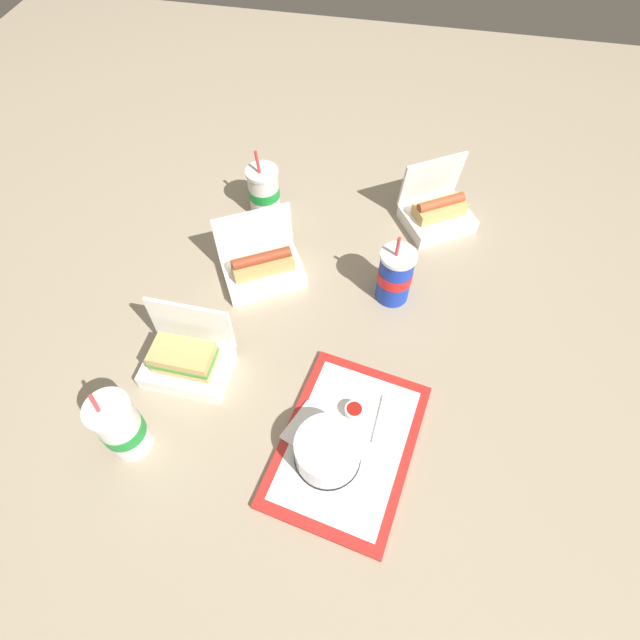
# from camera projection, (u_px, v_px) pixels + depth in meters

# --- Properties ---
(ground_plane) EXTENTS (3.20, 3.20, 0.00)m
(ground_plane) POSITION_uv_depth(u_px,v_px,m) (306.00, 338.00, 1.18)
(ground_plane) COLOR gray
(food_tray) EXTENTS (0.41, 0.32, 0.01)m
(food_tray) POSITION_uv_depth(u_px,v_px,m) (347.00, 444.00, 1.02)
(food_tray) COLOR red
(food_tray) RESTS_ON ground_plane
(cake_container) EXTENTS (0.13, 0.13, 0.07)m
(cake_container) POSITION_uv_depth(u_px,v_px,m) (328.00, 451.00, 0.97)
(cake_container) COLOR black
(cake_container) RESTS_ON food_tray
(ketchup_cup) EXTENTS (0.04, 0.04, 0.02)m
(ketchup_cup) POSITION_uv_depth(u_px,v_px,m) (354.00, 411.00, 1.04)
(ketchup_cup) COLOR white
(ketchup_cup) RESTS_ON food_tray
(napkin_stack) EXTENTS (0.13, 0.13, 0.00)m
(napkin_stack) POSITION_uv_depth(u_px,v_px,m) (313.00, 431.00, 1.03)
(napkin_stack) COLOR white
(napkin_stack) RESTS_ON food_tray
(plastic_fork) EXTENTS (0.11, 0.02, 0.00)m
(plastic_fork) POSITION_uv_depth(u_px,v_px,m) (380.00, 419.00, 1.04)
(plastic_fork) COLOR white
(plastic_fork) RESTS_ON food_tray
(clamshell_hotdog_left) EXTENTS (0.22, 0.23, 0.18)m
(clamshell_hotdog_left) POSITION_uv_depth(u_px,v_px,m) (437.00, 211.00, 1.36)
(clamshell_hotdog_left) COLOR white
(clamshell_hotdog_left) RESTS_ON ground_plane
(clamshell_sandwich_right) EXTENTS (0.14, 0.19, 0.16)m
(clamshell_sandwich_right) POSITION_uv_depth(u_px,v_px,m) (187.00, 360.00, 1.09)
(clamshell_sandwich_right) COLOR white
(clamshell_sandwich_right) RESTS_ON ground_plane
(clamshell_hotdog_front) EXTENTS (0.22, 0.24, 0.17)m
(clamshell_hotdog_front) POSITION_uv_depth(u_px,v_px,m) (262.00, 266.00, 1.25)
(clamshell_hotdog_front) COLOR white
(clamshell_hotdog_front) RESTS_ON ground_plane
(soda_cup_corner) EXTENTS (0.09, 0.09, 0.20)m
(soda_cup_corner) POSITION_uv_depth(u_px,v_px,m) (264.00, 191.00, 1.37)
(soda_cup_corner) COLOR white
(soda_cup_corner) RESTS_ON ground_plane
(soda_cup_front) EXTENTS (0.09, 0.09, 0.23)m
(soda_cup_front) POSITION_uv_depth(u_px,v_px,m) (121.00, 427.00, 0.96)
(soda_cup_front) COLOR white
(soda_cup_front) RESTS_ON ground_plane
(soda_cup_left) EXTENTS (0.09, 0.09, 0.21)m
(soda_cup_left) POSITION_uv_depth(u_px,v_px,m) (395.00, 275.00, 1.19)
(soda_cup_left) COLOR #1938B7
(soda_cup_left) RESTS_ON ground_plane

